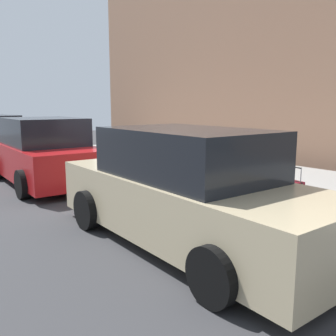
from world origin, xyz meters
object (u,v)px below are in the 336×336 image
object	(u,v)px
suitcase_maroon_0	(290,194)
suitcase_navy_1	(268,182)
suitcase_navy_8	(158,163)
suitcase_teal_3	(234,176)
suitcase_olive_2	(250,183)
suitcase_silver_5	(199,172)
bollard_post	(126,154)
suitcase_red_6	(185,167)
parked_car_red_1	(45,153)
suitcase_maroon_7	(169,168)
fire_hydrant	(144,158)
parked_car_beige_0	(186,191)
suitcase_black_4	(214,174)

from	to	relation	value
suitcase_maroon_0	suitcase_navy_1	size ratio (longest dim) A/B	0.71
suitcase_navy_8	suitcase_teal_3	bearing A→B (deg)	-178.15
suitcase_teal_3	suitcase_navy_8	size ratio (longest dim) A/B	0.81
suitcase_olive_2	suitcase_silver_5	bearing A→B (deg)	2.08
suitcase_teal_3	bollard_post	bearing A→B (deg)	3.20
suitcase_red_6	parked_car_red_1	world-z (taller)	parked_car_red_1
suitcase_silver_5	suitcase_navy_1	bearing A→B (deg)	179.80
suitcase_navy_8	suitcase_navy_1	bearing A→B (deg)	-179.66
suitcase_maroon_7	suitcase_navy_8	world-z (taller)	suitcase_navy_8
suitcase_teal_3	fire_hydrant	xyz separation A→B (m)	(3.23, 0.07, 0.06)
parked_car_red_1	fire_hydrant	bearing A→B (deg)	-110.84
suitcase_teal_3	suitcase_silver_5	distance (m)	1.03
suitcase_olive_2	suitcase_navy_8	xyz separation A→B (m)	(3.00, 0.08, 0.06)
parked_car_beige_0	bollard_post	bearing A→B (deg)	-23.87
suitcase_navy_1	suitcase_black_4	bearing A→B (deg)	0.50
suitcase_maroon_0	suitcase_black_4	bearing A→B (deg)	0.15
bollard_post	suitcase_teal_3	bearing A→B (deg)	-176.80
suitcase_maroon_7	parked_car_beige_0	distance (m)	4.12
bollard_post	suitcase_olive_2	bearing A→B (deg)	-177.15
suitcase_silver_5	suitcase_navy_8	bearing A→B (deg)	1.03
suitcase_olive_2	parked_car_red_1	bearing A→B (deg)	28.66
suitcase_maroon_0	parked_car_beige_0	size ratio (longest dim) A/B	0.16
suitcase_maroon_7	parked_car_red_1	bearing A→B (deg)	48.47
parked_car_beige_0	suitcase_silver_5	bearing A→B (deg)	-46.85
suitcase_silver_5	suitcase_red_6	xyz separation A→B (m)	(0.50, -0.03, 0.04)
suitcase_navy_1	suitcase_black_4	distance (m)	1.41
suitcase_teal_3	parked_car_beige_0	distance (m)	2.85
suitcase_maroon_7	parked_car_beige_0	world-z (taller)	parked_car_beige_0
suitcase_black_4	suitcase_maroon_7	world-z (taller)	suitcase_black_4
suitcase_black_4	parked_car_beige_0	size ratio (longest dim) A/B	0.19
parked_car_beige_0	parked_car_red_1	distance (m)	5.45
suitcase_silver_5	bollard_post	distance (m)	2.90
suitcase_teal_3	suitcase_maroon_7	distance (m)	2.05
suitcase_silver_5	suitcase_maroon_7	size ratio (longest dim) A/B	1.14
suitcase_teal_3	suitcase_maroon_7	world-z (taller)	suitcase_teal_3
suitcase_navy_1	suitcase_silver_5	world-z (taller)	suitcase_navy_1
bollard_post	suitcase_navy_1	bearing A→B (deg)	-178.13
bollard_post	parked_car_red_1	size ratio (longest dim) A/B	0.20
suitcase_black_4	suitcase_navy_8	bearing A→B (deg)	0.23
suitcase_olive_2	suitcase_teal_3	bearing A→B (deg)	-0.18
suitcase_silver_5	fire_hydrant	size ratio (longest dim) A/B	0.87
suitcase_olive_2	suitcase_teal_3	xyz separation A→B (m)	(0.45, -0.00, 0.06)
fire_hydrant	suitcase_olive_2	bearing A→B (deg)	-178.95
suitcase_navy_8	parked_car_beige_0	size ratio (longest dim) A/B	0.20
suitcase_navy_1	parked_car_red_1	bearing A→B (deg)	25.86
suitcase_black_4	suitcase_red_6	size ratio (longest dim) A/B	0.98
bollard_post	parked_car_red_1	xyz separation A→B (m)	(0.24, 2.30, 0.20)
suitcase_maroon_0	suitcase_silver_5	size ratio (longest dim) A/B	1.13
suitcase_navy_1	suitcase_maroon_7	distance (m)	2.96
suitcase_navy_1	suitcase_navy_8	size ratio (longest dim) A/B	1.16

